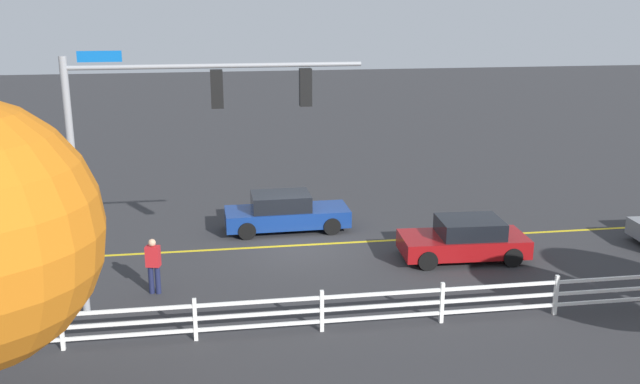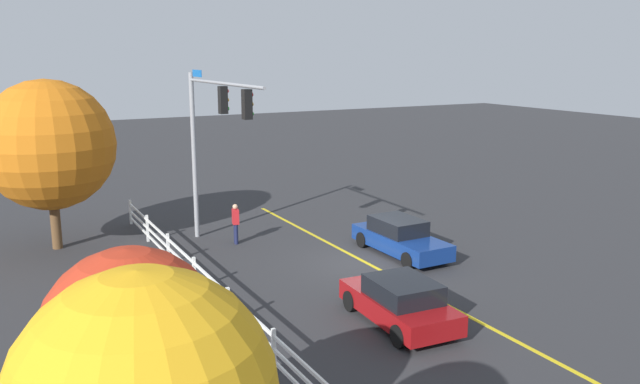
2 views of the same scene
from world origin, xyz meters
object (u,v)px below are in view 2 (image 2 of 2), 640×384
Objects in this scene: tree_2 at (49,145)px; car_2 at (400,302)px; car_0 at (400,237)px; tree_1 at (131,338)px; pedestrian at (236,222)px.

car_2 is at bearing -148.12° from tree_2.
car_0 is 1.09× the size of car_2.
tree_1 is at bearing -51.40° from car_0.
pedestrian reaches higher than car_2.
pedestrian is at bearing -112.71° from tree_2.
car_2 is at bearing -36.01° from car_0.
pedestrian is at bearing -131.58° from car_0.
car_2 is 2.50× the size of pedestrian.
car_0 is 16.45m from tree_1.
tree_2 is (2.79, 6.68, 3.32)m from pedestrian.
tree_2 is at bearing 34.86° from car_2.
car_0 is 6.83m from pedestrian.
tree_2 reaches higher than car_2.
car_0 reaches higher than car_2.
pedestrian is 0.25× the size of tree_2.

